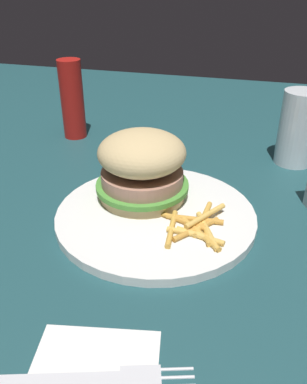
% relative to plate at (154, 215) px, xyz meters
% --- Properties ---
extents(ground_plane, '(1.60, 1.60, 0.00)m').
position_rel_plate_xyz_m(ground_plane, '(-0.02, -0.00, -0.01)').
color(ground_plane, '#1E474C').
extents(plate, '(0.27, 0.27, 0.01)m').
position_rel_plate_xyz_m(plate, '(0.00, 0.00, 0.00)').
color(plate, white).
rests_on(plate, ground_plane).
extents(sandwich, '(0.13, 0.13, 0.10)m').
position_rel_plate_xyz_m(sandwich, '(0.03, 0.03, 0.05)').
color(sandwich, tan).
rests_on(sandwich, plate).
extents(fries_pile, '(0.11, 0.11, 0.01)m').
position_rel_plate_xyz_m(fries_pile, '(-0.03, -0.06, 0.01)').
color(fries_pile, gold).
rests_on(fries_pile, plate).
extents(napkin, '(0.13, 0.13, 0.00)m').
position_rel_plate_xyz_m(napkin, '(-0.25, -0.02, -0.01)').
color(napkin, white).
rests_on(napkin, ground_plane).
extents(fork, '(0.07, 0.17, 0.00)m').
position_rel_plate_xyz_m(fork, '(-0.25, -0.02, -0.00)').
color(fork, silver).
rests_on(fork, napkin).
extents(drink_glass, '(0.06, 0.06, 0.12)m').
position_rel_plate_xyz_m(drink_glass, '(0.24, -0.18, 0.05)').
color(drink_glass, silver).
rests_on(drink_glass, ground_plane).
extents(ketchup_bottle, '(0.04, 0.04, 0.15)m').
position_rel_plate_xyz_m(ketchup_bottle, '(0.25, 0.23, 0.07)').
color(ketchup_bottle, '#B21914').
rests_on(ketchup_bottle, ground_plane).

